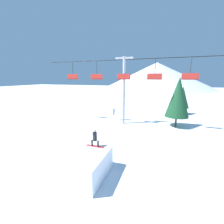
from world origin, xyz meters
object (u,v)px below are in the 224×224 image
snow_ramp (89,165)px  pine_tree_near (178,97)px  distant_skier (114,112)px  snowboarder (95,138)px

snow_ramp → pine_tree_near: (6.07, 13.34, 3.16)m
pine_tree_near → distant_skier: pine_tree_near is taller
snow_ramp → pine_tree_near: bearing=65.5°
pine_tree_near → distant_skier: bearing=163.1°
pine_tree_near → distant_skier: size_ratio=5.33×
snowboarder → pine_tree_near: 13.73m
snow_ramp → snowboarder: size_ratio=2.44×
snowboarder → pine_tree_near: pine_tree_near is taller
pine_tree_near → distant_skier: (-9.82, 2.98, -3.29)m
snowboarder → snow_ramp: bearing=-86.7°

